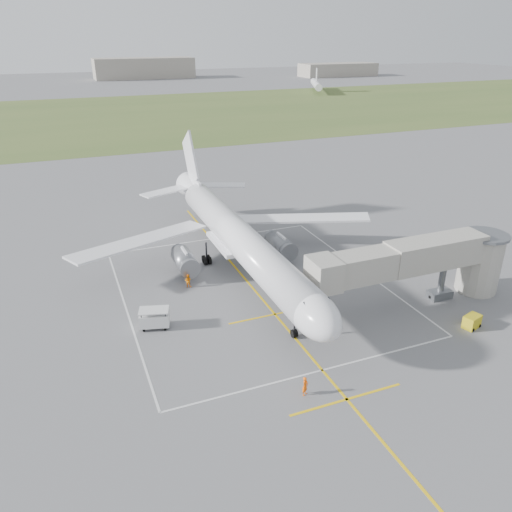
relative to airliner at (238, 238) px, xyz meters
name	(u,v)px	position (x,y,z in m)	size (l,w,h in m)	color
ground	(241,274)	(0.00, -0.75, -4.39)	(700.00, 700.00, 0.00)	#5E5E60
grass_strip	(108,117)	(0.00, 129.25, -4.38)	(700.00, 120.00, 0.02)	#445926
apron_markings	(259,296)	(0.00, -6.57, -4.38)	(28.20, 60.00, 0.01)	yellow
airliner	(238,238)	(0.00, 0.00, 0.00)	(38.93, 46.75, 13.52)	white
jet_bridge	(428,262)	(15.72, -14.25, 0.35)	(23.40, 5.00, 7.20)	gray
gpu_unit	(472,322)	(16.84, -20.19, -3.75)	(1.99, 1.64, 1.30)	gold
baggage_cart	(154,318)	(-11.89, -8.63, -3.38)	(3.20, 2.42, 1.98)	silver
ramp_worker_nose	(305,386)	(-2.81, -22.98, -3.57)	(0.60, 0.40, 1.65)	#FF5B08
ramp_worker_wing	(188,281)	(-6.68, -1.54, -3.61)	(0.76, 0.59, 1.56)	orange
distant_hangars	(48,74)	(-16.15, 264.44, 0.78)	(345.00, 49.00, 12.00)	gray
distant_aircraft	(106,94)	(3.98, 167.53, -0.80)	(210.82, 39.27, 8.85)	white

